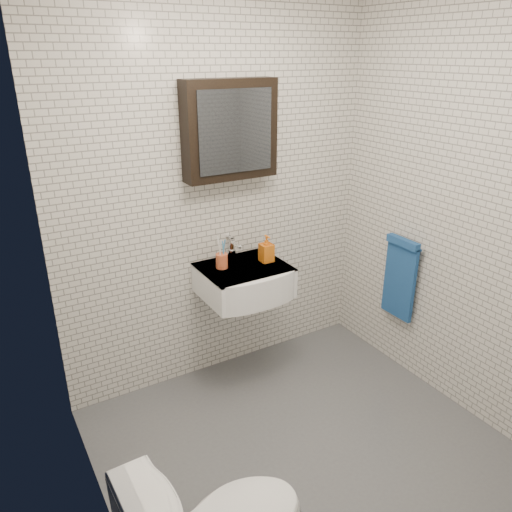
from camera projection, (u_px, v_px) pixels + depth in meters
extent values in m
cube|color=#515359|center=(302.00, 445.00, 2.92)|extent=(2.20, 2.00, 0.01)
cube|color=silver|center=(219.00, 200.00, 3.25)|extent=(2.20, 0.02, 2.50)
cube|color=silver|center=(491.00, 343.00, 1.65)|extent=(2.20, 0.02, 2.50)
cube|color=silver|center=(82.00, 301.00, 1.93)|extent=(0.02, 2.00, 2.50)
cube|color=silver|center=(460.00, 214.00, 2.97)|extent=(0.02, 2.00, 2.50)
cube|color=white|center=(244.00, 280.00, 3.28)|extent=(0.55, 0.45, 0.20)
cylinder|color=silver|center=(242.00, 267.00, 3.26)|extent=(0.31, 0.31, 0.02)
cylinder|color=silver|center=(242.00, 266.00, 3.26)|extent=(0.04, 0.04, 0.01)
cube|color=white|center=(244.00, 267.00, 3.24)|extent=(0.55, 0.45, 0.01)
cylinder|color=silver|center=(232.00, 254.00, 3.36)|extent=(0.06, 0.06, 0.06)
cylinder|color=silver|center=(231.00, 245.00, 3.34)|extent=(0.03, 0.03, 0.08)
cylinder|color=silver|center=(236.00, 244.00, 3.28)|extent=(0.02, 0.12, 0.02)
cube|color=silver|center=(229.00, 236.00, 3.34)|extent=(0.02, 0.09, 0.01)
cube|color=black|center=(230.00, 130.00, 3.04)|extent=(0.60, 0.14, 0.60)
cube|color=#3F444C|center=(236.00, 132.00, 2.98)|extent=(0.49, 0.01, 0.49)
cylinder|color=silver|center=(406.00, 244.00, 3.34)|extent=(0.02, 0.30, 0.02)
cylinder|color=silver|center=(394.00, 237.00, 3.45)|extent=(0.04, 0.02, 0.02)
cylinder|color=silver|center=(423.00, 249.00, 3.25)|extent=(0.04, 0.02, 0.02)
cube|color=#215D9B|center=(400.00, 281.00, 3.44)|extent=(0.03, 0.26, 0.54)
cube|color=#215D9B|center=(403.00, 242.00, 3.32)|extent=(0.05, 0.26, 0.05)
cylinder|color=#C05430|center=(222.00, 261.00, 3.20)|extent=(0.09, 0.09, 0.10)
cylinder|color=white|center=(220.00, 253.00, 3.16)|extent=(0.02, 0.03, 0.18)
cylinder|color=#3A87BC|center=(224.00, 253.00, 3.18)|extent=(0.01, 0.02, 0.16)
cylinder|color=white|center=(220.00, 251.00, 3.19)|extent=(0.02, 0.04, 0.19)
cylinder|color=#3A87BC|center=(223.00, 252.00, 3.20)|extent=(0.02, 0.04, 0.17)
imported|color=orange|center=(266.00, 249.00, 3.29)|extent=(0.08, 0.08, 0.18)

